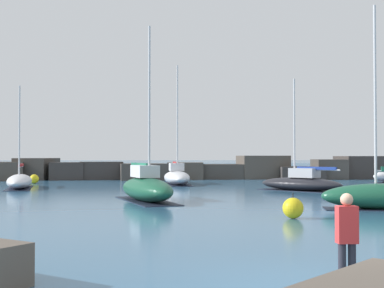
% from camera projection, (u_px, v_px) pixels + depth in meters
% --- Properties ---
extents(ground_plane, '(600.00, 600.00, 0.00)m').
position_uv_depth(ground_plane, '(301.00, 287.00, 9.67)').
color(ground_plane, '#336084').
extents(open_sea_beyond, '(400.00, 116.00, 0.01)m').
position_uv_depth(open_sea_beyond, '(166.00, 167.00, 114.85)').
color(open_sea_beyond, '#235175').
rests_on(open_sea_beyond, ground).
extents(breakwater_jetty, '(72.32, 7.24, 2.59)m').
position_uv_depth(breakwater_jetty, '(180.00, 170.00, 55.03)').
color(breakwater_jetty, '#423D38').
rests_on(breakwater_jetty, ground).
extents(foreground_rocks, '(17.76, 8.47, 1.04)m').
position_uv_depth(foreground_rocks, '(351.00, 262.00, 9.89)').
color(foreground_rocks, '#4C443D').
rests_on(foreground_rocks, ground).
extents(sailboat_moored_0, '(3.01, 7.71, 7.54)m').
position_uv_depth(sailboat_moored_0, '(20.00, 181.00, 39.47)').
color(sailboat_moored_0, silver).
rests_on(sailboat_moored_0, ground).
extents(sailboat_moored_3, '(5.72, 6.02, 7.75)m').
position_uv_depth(sailboat_moored_3, '(301.00, 183.00, 36.55)').
color(sailboat_moored_3, black).
rests_on(sailboat_moored_3, ground).
extents(sailboat_moored_6, '(3.81, 7.19, 9.18)m').
position_uv_depth(sailboat_moored_6, '(146.00, 187.00, 28.22)').
color(sailboat_moored_6, '#195138').
rests_on(sailboat_moored_6, ground).
extents(sailboat_moored_7, '(2.38, 7.49, 9.93)m').
position_uv_depth(sailboat_moored_7, '(177.00, 176.00, 44.78)').
color(sailboat_moored_7, silver).
rests_on(sailboat_moored_7, ground).
extents(mooring_buoy_orange_near, '(0.79, 0.79, 0.99)m').
position_uv_depth(mooring_buoy_orange_near, '(34.00, 179.00, 46.33)').
color(mooring_buoy_orange_near, yellow).
rests_on(mooring_buoy_orange_near, ground).
extents(mooring_buoy_far_side, '(0.80, 0.80, 1.00)m').
position_uv_depth(mooring_buoy_far_side, '(293.00, 208.00, 20.31)').
color(mooring_buoy_far_side, yellow).
rests_on(mooring_buoy_far_side, ground).
extents(person_on_rocks, '(0.36, 0.23, 1.72)m').
position_uv_depth(person_on_rocks, '(347.00, 236.00, 9.45)').
color(person_on_rocks, '#282833').
rests_on(person_on_rocks, ground).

